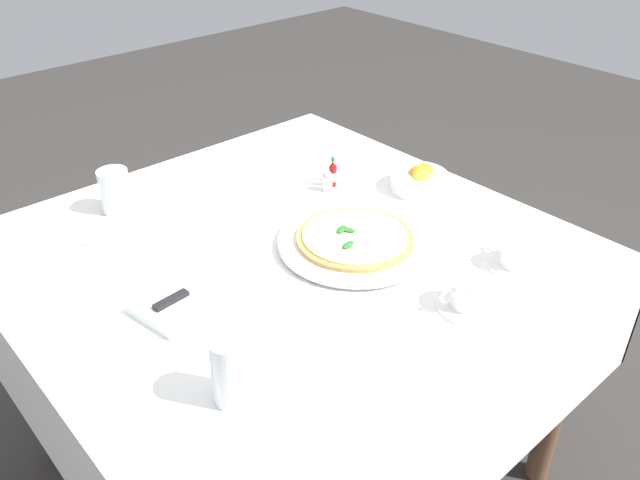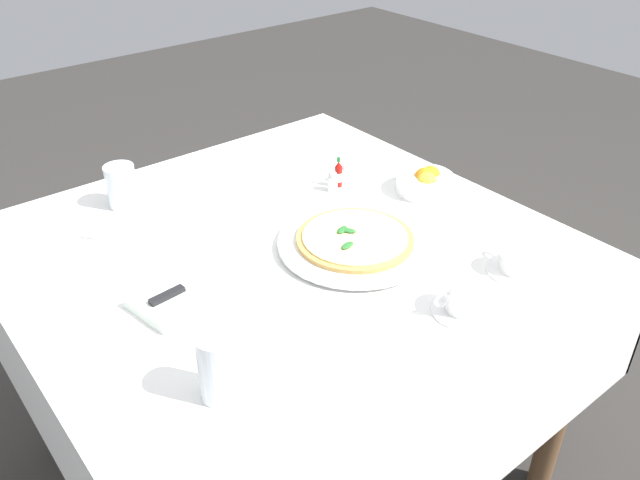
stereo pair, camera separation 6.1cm
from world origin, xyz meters
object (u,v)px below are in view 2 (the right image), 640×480
object	(u,v)px
napkin_folded	(188,291)
hot_sauce_bottle	(338,174)
menu_card	(110,231)
citrus_bowl	(425,182)
pizza	(355,238)
coffee_cup_far_left	(465,298)
coffee_cup_near_right	(519,259)
pepper_shaker	(333,182)
dinner_knife	(188,285)
water_glass_far_right	(122,188)
pizza_plate	(355,243)
water_glass_center_back	(218,369)
salt_shaker	(344,173)

from	to	relation	value
napkin_folded	hot_sauce_bottle	size ratio (longest dim) A/B	2.88
menu_card	citrus_bowl	bearing A→B (deg)	31.50
pizza	coffee_cup_far_left	bearing A→B (deg)	-87.12
coffee_cup_far_left	coffee_cup_near_right	size ratio (longest dim) A/B	1.00
napkin_folded	pepper_shaker	world-z (taller)	pepper_shaker
dinner_knife	hot_sauce_bottle	size ratio (longest dim) A/B	2.36
dinner_knife	citrus_bowl	distance (m)	0.70
coffee_cup_near_right	coffee_cup_far_left	bearing A→B (deg)	-174.90
hot_sauce_bottle	dinner_knife	bearing A→B (deg)	-162.30
pepper_shaker	menu_card	distance (m)	0.57
citrus_bowl	pepper_shaker	world-z (taller)	citrus_bowl
napkin_folded	citrus_bowl	bearing A→B (deg)	-9.09
coffee_cup_near_right	water_glass_far_right	distance (m)	0.96
pepper_shaker	coffee_cup_near_right	bearing A→B (deg)	-82.04
pizza_plate	citrus_bowl	size ratio (longest dim) A/B	2.32
coffee_cup_near_right	water_glass_center_back	xyz separation A→B (m)	(-0.68, 0.09, 0.03)
citrus_bowl	salt_shaker	world-z (taller)	citrus_bowl
coffee_cup_far_left	water_glass_center_back	xyz separation A→B (m)	(-0.49, 0.11, 0.03)
pepper_shaker	napkin_folded	bearing A→B (deg)	-162.47
water_glass_center_back	dinner_knife	xyz separation A→B (m)	(0.09, 0.28, -0.03)
water_glass_far_right	hot_sauce_bottle	xyz separation A→B (m)	(0.48, -0.26, -0.02)
citrus_bowl	napkin_folded	bearing A→B (deg)	-179.24
coffee_cup_near_right	hot_sauce_bottle	xyz separation A→B (m)	(-0.05, 0.54, 0.00)
salt_shaker	menu_card	world-z (taller)	menu_card
coffee_cup_far_left	menu_card	distance (m)	0.80
pizza_plate	water_glass_center_back	bearing A→B (deg)	-157.27
dinner_knife	coffee_cup_far_left	bearing A→B (deg)	-49.42
menu_card	dinner_knife	bearing A→B (deg)	-29.64
citrus_bowl	coffee_cup_near_right	bearing A→B (deg)	-106.64
pizza	water_glass_far_right	size ratio (longest dim) A/B	2.44
coffee_cup_far_left	pizza	bearing A→B (deg)	92.88
coffee_cup_far_left	dinner_knife	world-z (taller)	coffee_cup_far_left
coffee_cup_near_right	menu_card	size ratio (longest dim) A/B	1.77
dinner_knife	water_glass_center_back	bearing A→B (deg)	-113.91
coffee_cup_far_left	citrus_bowl	bearing A→B (deg)	52.07
dinner_knife	hot_sauce_bottle	xyz separation A→B (m)	(0.54, 0.17, 0.01)
water_glass_center_back	napkin_folded	size ratio (longest dim) A/B	0.53
coffee_cup_near_right	pepper_shaker	world-z (taller)	coffee_cup_near_right
water_glass_center_back	dinner_knife	world-z (taller)	water_glass_center_back
coffee_cup_near_right	napkin_folded	size ratio (longest dim) A/B	0.54
water_glass_far_right	napkin_folded	xyz separation A→B (m)	(-0.06, -0.43, -0.04)
menu_card	hot_sauce_bottle	bearing A→B (deg)	40.99
pizza	napkin_folded	distance (m)	0.39
salt_shaker	napkin_folded	bearing A→B (deg)	-162.26
coffee_cup_near_right	pepper_shaker	size ratio (longest dim) A/B	2.31
pepper_shaker	dinner_knife	bearing A→B (deg)	-162.40
hot_sauce_bottle	water_glass_center_back	bearing A→B (deg)	-144.74
citrus_bowl	hot_sauce_bottle	bearing A→B (deg)	133.95
hot_sauce_bottle	salt_shaker	size ratio (longest dim) A/B	1.48
water_glass_center_back	salt_shaker	bearing A→B (deg)	34.69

